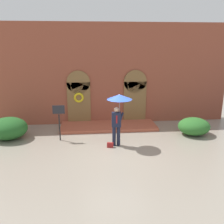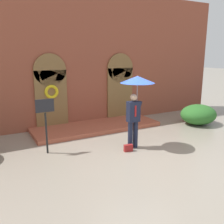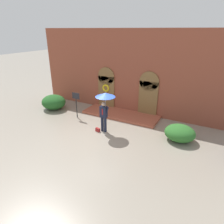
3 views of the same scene
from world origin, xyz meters
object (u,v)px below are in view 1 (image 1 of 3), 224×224
at_px(person_with_umbrella, 119,105).
at_px(shrub_left, 9,128).
at_px(shrub_right, 194,126).
at_px(sign_post, 59,117).
at_px(handbag, 110,145).

distance_m(person_with_umbrella, shrub_left, 5.53).
bearing_deg(person_with_umbrella, shrub_left, 165.52).
height_order(shrub_left, shrub_right, shrub_left).
xyz_separation_m(person_with_umbrella, sign_post, (-2.70, 0.88, -0.75)).
distance_m(handbag, shrub_right, 4.55).
height_order(person_with_umbrella, sign_post, person_with_umbrella).
xyz_separation_m(sign_post, shrub_left, (-2.48, 0.46, -0.63)).
bearing_deg(person_with_umbrella, sign_post, 161.94).
bearing_deg(shrub_left, person_with_umbrella, -14.48).
relative_size(sign_post, shrub_right, 1.07).
relative_size(person_with_umbrella, shrub_right, 1.47).
bearing_deg(sign_post, shrub_left, 169.54).
bearing_deg(shrub_right, handbag, -164.43).
distance_m(person_with_umbrella, shrub_right, 4.36).
height_order(sign_post, shrub_left, sign_post).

